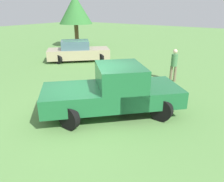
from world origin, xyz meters
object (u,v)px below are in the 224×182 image
Objects in this scene: tree_back_right at (75,10)px; sedan_near at (78,51)px; pickup_truck at (115,89)px; person_bystander at (174,63)px.

sedan_near is at bearing -45.70° from tree_back_right.
person_bystander is at bearing -139.62° from pickup_truck.
person_bystander is (0.33, 4.91, 0.01)m from pickup_truck.
pickup_truck is 2.85× the size of person_bystander.
sedan_near is 7.44m from person_bystander.
tree_back_right is at bearing -86.78° from pickup_truck.
tree_back_right reaches higher than pickup_truck.
tree_back_right is at bearing 47.39° from person_bystander.
pickup_truck reaches higher than person_bystander.
sedan_near is (-7.07, 5.48, -0.28)m from pickup_truck.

